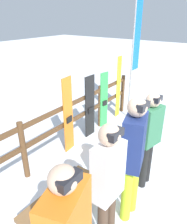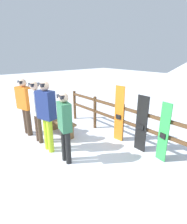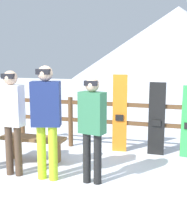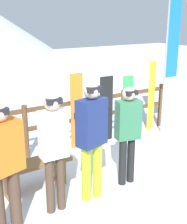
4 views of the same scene
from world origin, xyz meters
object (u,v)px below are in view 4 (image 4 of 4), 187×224
object	(u,v)px
snowboard_orange	(77,112)
snowboard_green	(128,106)
person_white	(54,144)
snowboard_black_stripe	(106,109)
bench	(34,169)
rental_flag	(170,47)
person_plaid_green	(128,128)
person_orange	(3,161)
person_navy	(92,133)
ski_pair_yellow	(151,96)

from	to	relation	value
snowboard_orange	snowboard_green	world-z (taller)	snowboard_orange
person_white	snowboard_black_stripe	world-z (taller)	person_white
bench	rental_flag	distance (m)	4.05
person_plaid_green	snowboard_green	xyz separation A→B (m)	(1.36, 1.70, -0.26)
bench	snowboard_black_stripe	bearing A→B (deg)	26.51
person_orange	person_plaid_green	size ratio (longest dim) A/B	1.04
person_plaid_green	snowboard_orange	xyz separation A→B (m)	(0.05, 1.70, -0.17)
person_orange	snowboard_green	world-z (taller)	person_orange
person_navy	rental_flag	world-z (taller)	rental_flag
ski_pair_yellow	person_orange	bearing A→B (deg)	-156.15
person_plaid_green	snowboard_green	world-z (taller)	person_plaid_green
person_navy	snowboard_orange	world-z (taller)	person_navy
bench	person_navy	distance (m)	1.18
person_plaid_green	person_white	size ratio (longest dim) A/B	0.95
rental_flag	person_white	bearing A→B (deg)	-157.80
person_orange	ski_pair_yellow	size ratio (longest dim) A/B	1.02
rental_flag	ski_pair_yellow	bearing A→B (deg)	124.90
snowboard_black_stripe	person_plaid_green	bearing A→B (deg)	-114.58
person_plaid_green	ski_pair_yellow	xyz separation A→B (m)	(2.08, 1.70, -0.12)
snowboard_orange	ski_pair_yellow	distance (m)	2.04
person_plaid_green	bench	bearing A→B (deg)	154.41
person_navy	person_plaid_green	xyz separation A→B (m)	(0.71, 0.07, -0.09)
bench	ski_pair_yellow	size ratio (longest dim) A/B	0.72
person_navy	person_white	size ratio (longest dim) A/B	1.05
person_plaid_green	rental_flag	bearing A→B (deg)	31.56
person_navy	snowboard_black_stripe	world-z (taller)	person_navy
person_orange	snowboard_green	size ratio (longest dim) A/B	1.22
person_white	ski_pair_yellow	world-z (taller)	person_white
person_navy	person_white	bearing A→B (deg)	179.88
person_white	snowboard_orange	size ratio (longest dim) A/B	1.09
snowboard_green	person_white	bearing A→B (deg)	-146.63
person_navy	person_plaid_green	distance (m)	0.72
person_white	snowboard_black_stripe	size ratio (longest dim) A/B	1.19
rental_flag	person_orange	bearing A→B (deg)	-160.62
snowboard_green	snowboard_orange	bearing A→B (deg)	179.99
person_navy	snowboard_green	size ratio (longest dim) A/B	1.29
person_navy	snowboard_orange	size ratio (longest dim) A/B	1.14
bench	person_plaid_green	xyz separation A→B (m)	(1.34, -0.64, 0.61)
snowboard_green	rental_flag	size ratio (longest dim) A/B	0.44
bench	snowboard_green	distance (m)	2.92
person_orange	snowboard_green	xyz separation A→B (m)	(3.38, 1.81, -0.28)
bench	snowboard_orange	world-z (taller)	snowboard_orange
snowboard_orange	snowboard_black_stripe	xyz separation A→B (m)	(0.73, -0.00, -0.07)
rental_flag	bench	bearing A→B (deg)	-168.13
person_plaid_green	person_white	distance (m)	1.32
snowboard_black_stripe	bench	bearing A→B (deg)	-153.49
person_orange	bench	bearing A→B (deg)	48.12
ski_pair_yellow	rental_flag	distance (m)	1.20
person_navy	rental_flag	bearing A→B (deg)	26.10
snowboard_orange	rental_flag	size ratio (longest dim) A/B	0.50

